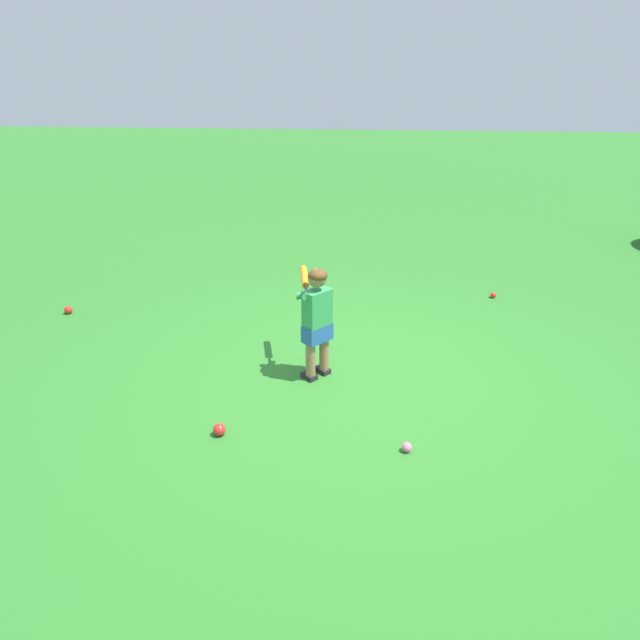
# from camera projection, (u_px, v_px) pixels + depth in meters

# --- Properties ---
(ground_plane) EXTENTS (40.00, 40.00, 0.00)m
(ground_plane) POSITION_uv_depth(u_px,v_px,m) (359.00, 374.00, 5.48)
(ground_plane) COLOR #2D7528
(child_batter) EXTENTS (0.37, 0.77, 1.08)m
(child_batter) POSITION_uv_depth(u_px,v_px,m) (316.00, 313.00, 5.19)
(child_batter) COLOR #232328
(child_batter) RESTS_ON ground
(play_ball_behind_batter) EXTENTS (0.07, 0.07, 0.07)m
(play_ball_behind_batter) POSITION_uv_depth(u_px,v_px,m) (493.00, 295.00, 7.19)
(play_ball_behind_batter) COLOR red
(play_ball_behind_batter) RESTS_ON ground
(play_ball_far_right) EXTENTS (0.08, 0.08, 0.08)m
(play_ball_far_right) POSITION_uv_depth(u_px,v_px,m) (407.00, 447.00, 4.39)
(play_ball_far_right) COLOR pink
(play_ball_far_right) RESTS_ON ground
(play_ball_midfield) EXTENTS (0.09, 0.09, 0.09)m
(play_ball_midfield) POSITION_uv_depth(u_px,v_px,m) (68.00, 310.00, 6.74)
(play_ball_midfield) COLOR red
(play_ball_midfield) RESTS_ON ground
(play_ball_far_left) EXTENTS (0.10, 0.10, 0.10)m
(play_ball_far_left) POSITION_uv_depth(u_px,v_px,m) (219.00, 429.00, 4.58)
(play_ball_far_left) COLOR red
(play_ball_far_left) RESTS_ON ground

